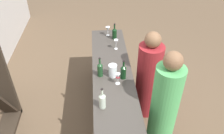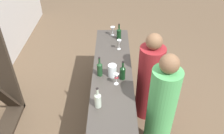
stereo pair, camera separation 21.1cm
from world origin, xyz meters
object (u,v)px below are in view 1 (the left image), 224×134
Objects in this scene: wine_bottle_second_left_dark_green at (123,72)px; wine_glass_near_right at (108,29)px; wine_glass_near_left at (116,42)px; person_left_guest at (148,79)px; wine_glass_near_center at (118,77)px; water_pitcher at (113,71)px; wine_bottle_leftmost_clear_pale at (102,100)px; wine_bottle_second_right_dark_green at (114,33)px; wine_bottle_center_olive_green at (100,69)px; person_center_guest at (163,111)px.

wine_glass_near_right is (1.21, 0.13, 0.01)m from wine_bottle_second_left_dark_green.
wine_bottle_second_left_dark_green reaches higher than wine_glass_near_left.
person_left_guest is at bearing -138.93° from wine_glass_near_left.
wine_bottle_second_left_dark_green is 1.68× the size of wine_glass_near_left.
wine_glass_near_center is at bearing 142.66° from wine_bottle_second_left_dark_green.
person_left_guest is at bearing -61.10° from wine_bottle_second_left_dark_green.
person_left_guest reaches higher than wine_glass_near_left.
wine_glass_near_left is 0.70m from water_pitcher.
wine_bottle_leftmost_clear_pale is 1.62m from wine_bottle_second_right_dark_green.
wine_glass_near_right is at bearing -0.50° from water_pitcher.
person_left_guest is at bearing -72.76° from water_pitcher.
water_pitcher is (0.17, 0.06, -0.03)m from wine_glass_near_center.
person_left_guest reaches higher than wine_glass_near_right.
wine_bottle_leftmost_clear_pale is 1.59× the size of water_pitcher.
person_left_guest is (-0.84, -0.45, -0.35)m from wine_bottle_second_right_dark_green.
wine_glass_near_right is (1.13, -0.18, 0.01)m from wine_bottle_center_olive_green.
wine_glass_near_left is 1.02× the size of wine_glass_near_center.
wine_bottle_leftmost_clear_pale is 1.73m from wine_glass_near_right.
wine_bottle_center_olive_green reaches higher than wine_bottle_second_right_dark_green.
wine_glass_near_left is 0.86m from wine_glass_near_center.
wine_bottle_leftmost_clear_pale is at bearing 169.97° from wine_bottle_second_right_dark_green.
wine_glass_near_left is at bearing -12.34° from wine_bottle_leftmost_clear_pale.
wine_glass_near_center is at bearing -161.39° from water_pitcher.
wine_bottle_leftmost_clear_pale is at bearing 174.21° from wine_glass_near_right.
wine_bottle_center_olive_green is 0.20× the size of person_left_guest.
person_center_guest is at bearing -88.66° from wine_bottle_leftmost_clear_pale.
wine_glass_near_right is 0.93× the size of water_pitcher.
water_pitcher is at bearing 170.81° from wine_glass_near_left.
wine_bottle_center_olive_green is 1.15m from wine_glass_near_right.
wine_glass_near_left is (-0.33, 0.00, 0.02)m from wine_bottle_second_right_dark_green.
wine_bottle_center_olive_green is 0.99m from person_center_guest.
wine_bottle_second_left_dark_green is (0.52, -0.31, -0.00)m from wine_bottle_leftmost_clear_pale.
wine_glass_near_center is (-0.86, 0.05, -0.01)m from wine_glass_near_left.
wine_bottle_second_right_dark_green is 1.72× the size of wine_glass_near_right.
person_center_guest is at bearing -158.76° from wine_glass_near_left.
wine_bottle_second_left_dark_green is 0.99× the size of wine_bottle_second_right_dark_green.
wine_bottle_second_left_dark_green is 0.32m from wine_bottle_center_olive_green.
wine_bottle_center_olive_green is at bearing 76.40° from wine_bottle_second_left_dark_green.
person_center_guest is at bearing -132.98° from water_pitcher.
wine_bottle_second_left_dark_green is at bearing 34.95° from person_left_guest.
wine_bottle_center_olive_green reaches higher than wine_glass_near_center.
wine_bottle_second_left_dark_green reaches higher than wine_glass_near_center.
wine_bottle_second_left_dark_green is at bearing -178.66° from wine_bottle_second_right_dark_green.
wine_glass_near_center is 0.71m from person_left_guest.
wine_bottle_second_right_dark_green reaches higher than wine_glass_near_right.
wine_glass_near_left is at bearing -50.39° from person_center_guest.
person_left_guest reaches higher than wine_bottle_second_left_dark_green.
person_center_guest is at bearing -137.60° from wine_bottle_second_left_dark_green.
wine_bottle_leftmost_clear_pale is 0.97× the size of wine_bottle_center_olive_green.
person_center_guest reaches higher than person_left_guest.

